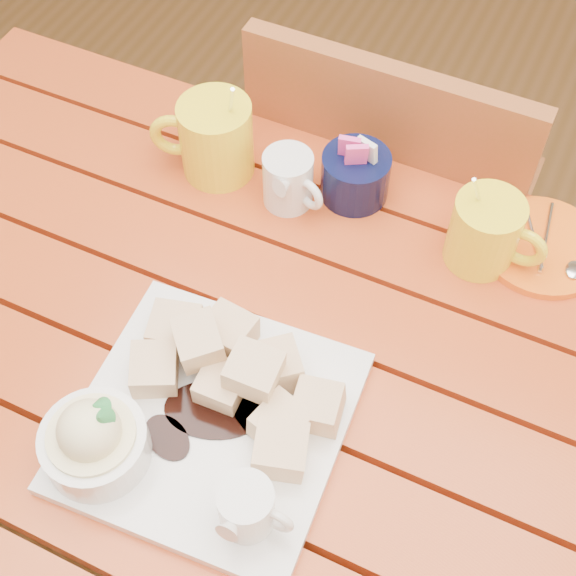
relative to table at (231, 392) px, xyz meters
The scene contains 9 objects.
ground 0.64m from the table, 90.00° to the right, with size 5.00×5.00×0.00m, color brown.
table is the anchor object (origin of this frame).
dessert_plate 0.18m from the table, 82.76° to the right, with size 0.31×0.31×0.12m.
coffee_mug_left 0.34m from the table, 120.21° to the left, with size 0.14×0.10×0.17m.
coffee_mug_right 0.38m from the table, 48.72° to the left, with size 0.13×0.09×0.15m.
cream_pitcher 0.29m from the table, 97.54° to the left, with size 0.10×0.08×0.08m.
sugar_caddy 0.33m from the table, 81.97° to the left, with size 0.09×0.09×0.10m.
orange_saucer 0.45m from the table, 45.71° to the left, with size 0.16×0.16×0.02m.
chair_far 0.52m from the table, 84.60° to the left, with size 0.42×0.42×0.90m.
Camera 1 is at (0.28, -0.41, 1.57)m, focal length 50.00 mm.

